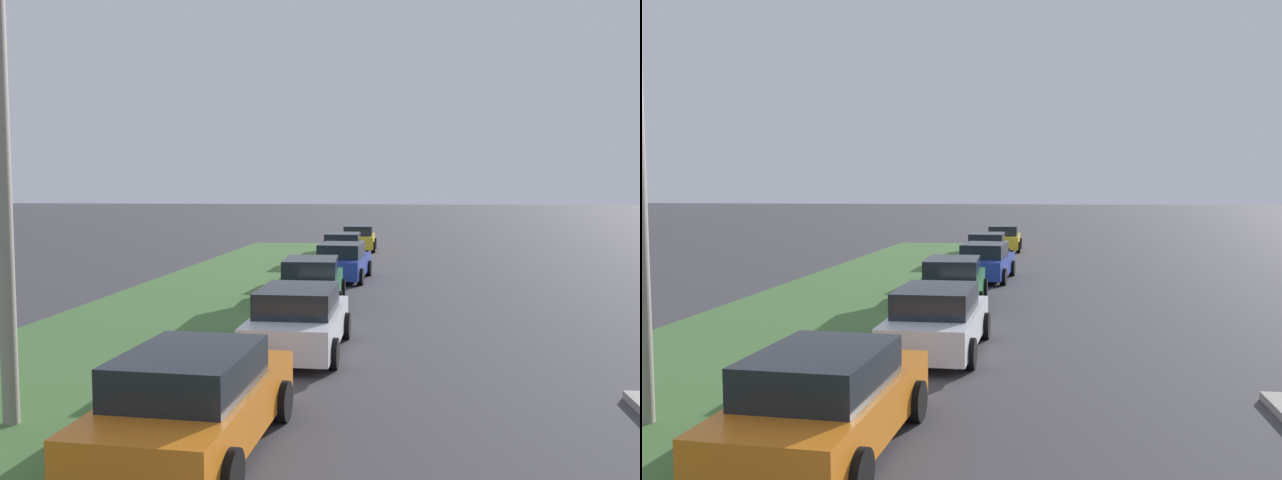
{
  "view_description": "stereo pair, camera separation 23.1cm",
  "coord_description": "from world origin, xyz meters",
  "views": [
    {
      "loc": [
        -1.72,
        0.85,
        3.62
      ],
      "look_at": [
        19.57,
        3.64,
        1.94
      ],
      "focal_mm": 36.93,
      "sensor_mm": 36.0,
      "label": 1
    },
    {
      "loc": [
        -1.69,
        0.62,
        3.62
      ],
      "look_at": [
        19.57,
        3.64,
        1.94
      ],
      "focal_mm": 36.93,
      "sensor_mm": 36.0,
      "label": 2
    }
  ],
  "objects": [
    {
      "name": "parked_car_green",
      "position": [
        18.43,
        3.76,
        0.72
      ],
      "size": [
        4.4,
        2.21,
        1.47
      ],
      "rotation": [
        0.0,
        0.0,
        0.06
      ],
      "color": "#1E6B38",
      "rests_on": "ground"
    },
    {
      "name": "parked_car_yellow",
      "position": [
        36.55,
        3.59,
        0.72
      ],
      "size": [
        4.34,
        2.09,
        1.47
      ],
      "rotation": [
        0.0,
        0.0,
        0.02
      ],
      "color": "gold",
      "rests_on": "ground"
    },
    {
      "name": "parked_car_silver",
      "position": [
        30.06,
        3.88,
        0.72
      ],
      "size": [
        4.32,
        2.05,
        1.47
      ],
      "rotation": [
        0.0,
        0.0,
        0.01
      ],
      "color": "#B2B5BA",
      "rests_on": "ground"
    },
    {
      "name": "parked_car_orange",
      "position": [
        6.76,
        3.69,
        0.72
      ],
      "size": [
        4.37,
        2.16,
        1.47
      ],
      "rotation": [
        0.0,
        0.0,
        -0.04
      ],
      "color": "orange",
      "rests_on": "ground"
    },
    {
      "name": "parked_car_white",
      "position": [
        12.46,
        3.18,
        0.72
      ],
      "size": [
        4.31,
        2.03,
        1.47
      ],
      "rotation": [
        0.0,
        0.0,
        -0.0
      ],
      "color": "silver",
      "rests_on": "ground"
    },
    {
      "name": "parked_car_blue",
      "position": [
        24.11,
        3.35,
        0.72
      ],
      "size": [
        4.4,
        2.21,
        1.47
      ],
      "rotation": [
        0.0,
        0.0,
        -0.06
      ],
      "color": "#23389E",
      "rests_on": "ground"
    },
    {
      "name": "grass_median",
      "position": [
        10.0,
        7.5,
        0.06
      ],
      "size": [
        60.0,
        6.0,
        0.12
      ],
      "primitive_type": "cube",
      "color": "#477238",
      "rests_on": "ground"
    },
    {
      "name": "streetlight",
      "position": [
        7.08,
        6.32,
        4.39
      ],
      "size": [
        0.96,
        2.83,
        7.5
      ],
      "color": "gray",
      "rests_on": "ground"
    }
  ]
}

